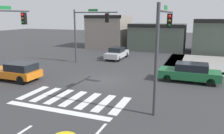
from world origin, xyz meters
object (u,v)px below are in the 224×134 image
object	(u,v)px
traffic_signal_southwest	(3,31)
traffic_signal_southeast	(163,36)
traffic_signal_northwest	(89,26)
car_green	(190,72)
car_silver	(117,53)
car_orange	(16,71)

from	to	relation	value
traffic_signal_southwest	traffic_signal_southeast	bearing A→B (deg)	-86.23
traffic_signal_northwest	car_green	xyz separation A→B (m)	(10.81, -3.56, -3.37)
traffic_signal_southwest	traffic_signal_northwest	bearing A→B (deg)	-11.64
traffic_signal_southeast	traffic_signal_northwest	xyz separation A→B (m)	(-9.37, 8.99, 0.04)
traffic_signal_southwest	car_silver	bearing A→B (deg)	-16.37
car_orange	traffic_signal_southeast	bearing A→B (deg)	176.95
traffic_signal_southwest	traffic_signal_northwest	xyz separation A→B (m)	(2.01, 9.74, -0.01)
car_green	car_silver	bearing A→B (deg)	140.85
traffic_signal_northwest	car_silver	world-z (taller)	traffic_signal_northwest
traffic_signal_southeast	car_silver	xyz separation A→B (m)	(-7.43, 12.66, -3.39)
car_orange	car_silver	bearing A→B (deg)	-110.37
car_silver	car_orange	bearing A→B (deg)	-20.37
traffic_signal_southwest	car_silver	distance (m)	14.39
traffic_signal_southeast	traffic_signal_northwest	distance (m)	12.98
traffic_signal_southeast	car_green	distance (m)	6.54
traffic_signal_southwest	car_orange	xyz separation A→B (m)	(-0.53, 1.38, -3.39)
car_silver	car_green	bearing A→B (deg)	50.85
traffic_signal_southwest	traffic_signal_northwest	distance (m)	9.95
car_green	car_silver	distance (m)	11.45
car_orange	car_silver	world-z (taller)	car_orange
traffic_signal_northwest	car_green	world-z (taller)	traffic_signal_northwest
car_green	traffic_signal_southeast	bearing A→B (deg)	-104.92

